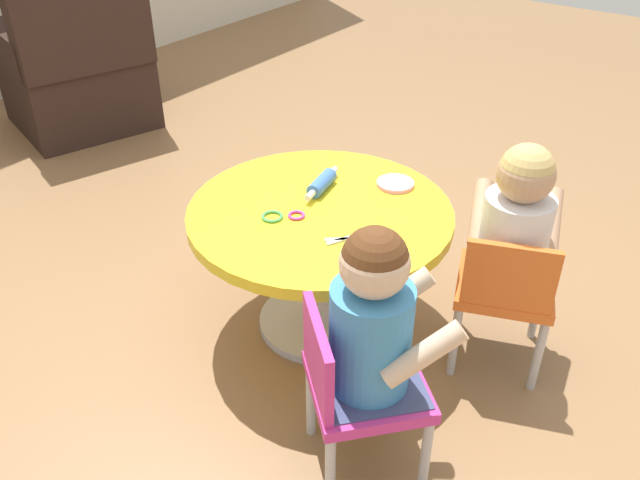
{
  "coord_description": "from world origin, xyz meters",
  "views": [
    {
      "loc": [
        -1.5,
        -1.1,
        1.59
      ],
      "look_at": [
        0.0,
        0.0,
        0.36
      ],
      "focal_mm": 37.25,
      "sensor_mm": 36.0,
      "label": 1
    }
  ],
  "objects_px": {
    "armchair_dark": "(78,75)",
    "craft_scissors": "(353,238)",
    "seated_child_left": "(374,318)",
    "seated_child_right": "(517,222)",
    "craft_table": "(320,239)",
    "child_chair_right": "(505,289)",
    "rolling_pin": "(322,183)",
    "child_chair_left": "(355,386)"
  },
  "relations": [
    {
      "from": "armchair_dark",
      "to": "craft_scissors",
      "type": "bearing_deg",
      "value": -106.97
    },
    {
      "from": "seated_child_left",
      "to": "seated_child_right",
      "type": "distance_m",
      "value": 0.64
    },
    {
      "from": "craft_table",
      "to": "child_chair_right",
      "type": "xyz_separation_m",
      "value": [
        0.19,
        -0.59,
        -0.06
      ]
    },
    {
      "from": "child_chair_right",
      "to": "seated_child_right",
      "type": "distance_m",
      "value": 0.23
    },
    {
      "from": "seated_child_left",
      "to": "rolling_pin",
      "type": "bearing_deg",
      "value": 45.93
    },
    {
      "from": "child_chair_right",
      "to": "armchair_dark",
      "type": "height_order",
      "value": "armchair_dark"
    },
    {
      "from": "child_chair_left",
      "to": "seated_child_right",
      "type": "distance_m",
      "value": 0.71
    },
    {
      "from": "child_chair_left",
      "to": "rolling_pin",
      "type": "distance_m",
      "value": 0.77
    },
    {
      "from": "child_chair_right",
      "to": "seated_child_right",
      "type": "bearing_deg",
      "value": 21.07
    },
    {
      "from": "craft_table",
      "to": "rolling_pin",
      "type": "relative_size",
      "value": 3.79
    },
    {
      "from": "seated_child_left",
      "to": "seated_child_right",
      "type": "xyz_separation_m",
      "value": [
        0.63,
        -0.11,
        0.0
      ]
    },
    {
      "from": "craft_table",
      "to": "seated_child_right",
      "type": "relative_size",
      "value": 1.71
    },
    {
      "from": "seated_child_left",
      "to": "armchair_dark",
      "type": "height_order",
      "value": "armchair_dark"
    },
    {
      "from": "child_chair_left",
      "to": "craft_scissors",
      "type": "distance_m",
      "value": 0.47
    },
    {
      "from": "craft_table",
      "to": "armchair_dark",
      "type": "distance_m",
      "value": 2.24
    },
    {
      "from": "craft_table",
      "to": "child_chair_right",
      "type": "relative_size",
      "value": 1.62
    },
    {
      "from": "child_chair_left",
      "to": "child_chair_right",
      "type": "bearing_deg",
      "value": -13.67
    },
    {
      "from": "seated_child_left",
      "to": "child_chair_right",
      "type": "distance_m",
      "value": 0.65
    },
    {
      "from": "seated_child_right",
      "to": "child_chair_right",
      "type": "bearing_deg",
      "value": -158.93
    },
    {
      "from": "seated_child_left",
      "to": "craft_scissors",
      "type": "bearing_deg",
      "value": 40.34
    },
    {
      "from": "craft_table",
      "to": "craft_scissors",
      "type": "relative_size",
      "value": 6.35
    },
    {
      "from": "child_chair_right",
      "to": "rolling_pin",
      "type": "bearing_deg",
      "value": 97.03
    },
    {
      "from": "craft_table",
      "to": "armchair_dark",
      "type": "bearing_deg",
      "value": 73.67
    },
    {
      "from": "child_chair_left",
      "to": "seated_child_right",
      "type": "height_order",
      "value": "seated_child_right"
    },
    {
      "from": "armchair_dark",
      "to": "rolling_pin",
      "type": "xyz_separation_m",
      "value": [
        -0.52,
        -2.08,
        0.2
      ]
    },
    {
      "from": "seated_child_left",
      "to": "armchair_dark",
      "type": "xyz_separation_m",
      "value": [
        1.04,
        2.61,
        -0.22
      ]
    },
    {
      "from": "seated_child_left",
      "to": "armchair_dark",
      "type": "relative_size",
      "value": 0.57
    },
    {
      "from": "craft_scissors",
      "to": "seated_child_right",
      "type": "bearing_deg",
      "value": -51.39
    },
    {
      "from": "craft_table",
      "to": "child_chair_right",
      "type": "height_order",
      "value": "child_chair_right"
    },
    {
      "from": "seated_child_left",
      "to": "rolling_pin",
      "type": "xyz_separation_m",
      "value": [
        0.52,
        0.53,
        -0.02
      ]
    },
    {
      "from": "rolling_pin",
      "to": "seated_child_left",
      "type": "bearing_deg",
      "value": -134.07
    },
    {
      "from": "seated_child_right",
      "to": "armchair_dark",
      "type": "relative_size",
      "value": 0.57
    },
    {
      "from": "seated_child_left",
      "to": "craft_scissors",
      "type": "distance_m",
      "value": 0.43
    },
    {
      "from": "craft_scissors",
      "to": "child_chair_left",
      "type": "bearing_deg",
      "value": -144.9
    },
    {
      "from": "craft_table",
      "to": "seated_child_right",
      "type": "height_order",
      "value": "seated_child_right"
    },
    {
      "from": "craft_table",
      "to": "child_chair_right",
      "type": "distance_m",
      "value": 0.62
    },
    {
      "from": "craft_table",
      "to": "armchair_dark",
      "type": "height_order",
      "value": "armchair_dark"
    },
    {
      "from": "craft_table",
      "to": "child_chair_left",
      "type": "relative_size",
      "value": 1.62
    },
    {
      "from": "seated_child_left",
      "to": "child_chair_right",
      "type": "height_order",
      "value": "seated_child_left"
    },
    {
      "from": "rolling_pin",
      "to": "craft_scissors",
      "type": "height_order",
      "value": "rolling_pin"
    },
    {
      "from": "armchair_dark",
      "to": "craft_table",
      "type": "bearing_deg",
      "value": -106.33
    },
    {
      "from": "child_chair_left",
      "to": "seated_child_left",
      "type": "relative_size",
      "value": 1.05
    }
  ]
}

